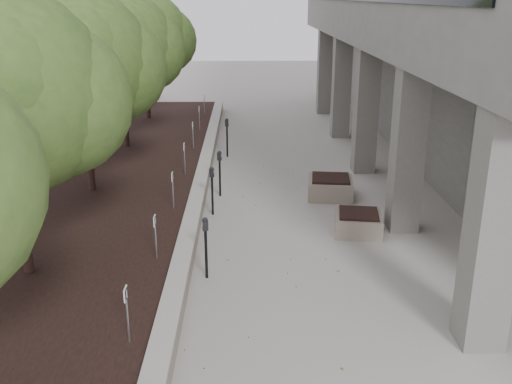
{
  "coord_description": "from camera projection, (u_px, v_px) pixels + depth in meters",
  "views": [
    {
      "loc": [
        -0.5,
        -7.33,
        5.57
      ],
      "look_at": [
        -0.25,
        6.0,
        0.99
      ],
      "focal_mm": 40.33,
      "sensor_mm": 36.0,
      "label": 1
    }
  ],
  "objects": [
    {
      "name": "planter_back",
      "position": [
        330.0,
        187.0,
        16.67
      ],
      "size": [
        1.42,
        1.42,
        0.59
      ],
      "primitive_type": null,
      "rotation": [
        0.0,
        0.0,
        -0.12
      ],
      "color": "gray",
      "rests_on": "ground"
    },
    {
      "name": "parking_sign_2",
      "position": [
        127.0,
        315.0,
        8.89
      ],
      "size": [
        0.04,
        0.22,
        0.96
      ],
      "primitive_type": null,
      "color": "black",
      "rests_on": "planting_bed"
    },
    {
      "name": "parking_meter_3",
      "position": [
        220.0,
        174.0,
        16.6
      ],
      "size": [
        0.16,
        0.13,
        1.37
      ],
      "primitive_type": null,
      "rotation": [
        0.0,
        0.0,
        -0.29
      ],
      "color": "black",
      "rests_on": "ground"
    },
    {
      "name": "parking_sign_3",
      "position": [
        156.0,
        238.0,
        11.73
      ],
      "size": [
        0.04,
        0.22,
        0.96
      ],
      "primitive_type": null,
      "color": "black",
      "rests_on": "planting_bed"
    },
    {
      "name": "parking_meter_4",
      "position": [
        212.0,
        191.0,
        15.17
      ],
      "size": [
        0.15,
        0.13,
        1.34
      ],
      "primitive_type": null,
      "rotation": [
        0.0,
        0.0,
        -0.28
      ],
      "color": "black",
      "rests_on": "ground"
    },
    {
      "name": "parking_sign_7",
      "position": [
        199.0,
        118.0,
        23.08
      ],
      "size": [
        0.04,
        0.22,
        0.96
      ],
      "primitive_type": null,
      "color": "black",
      "rests_on": "planting_bed"
    },
    {
      "name": "parking_sign_5",
      "position": [
        185.0,
        159.0,
        17.4
      ],
      "size": [
        0.04,
        0.22,
        0.96
      ],
      "primitive_type": null,
      "color": "black",
      "rests_on": "planting_bed"
    },
    {
      "name": "berry_scatter",
      "position": [
        263.0,
        245.0,
        13.47
      ],
      "size": [
        3.3,
        14.1,
        0.02
      ],
      "primitive_type": null,
      "color": "maroon",
      "rests_on": "ground"
    },
    {
      "name": "ground",
      "position": [
        280.0,
        381.0,
        8.75
      ],
      "size": [
        90.0,
        90.0,
        0.0
      ],
      "primitive_type": "plane",
      "color": "#9F9A92",
      "rests_on": "ground"
    },
    {
      "name": "crabapple_tree_5",
      "position": [
        145.0,
        55.0,
        24.67
      ],
      "size": [
        4.6,
        4.0,
        5.44
      ],
      "primitive_type": null,
      "color": "#375520",
      "rests_on": "planting_bed"
    },
    {
      "name": "crabapple_tree_2",
      "position": [
        10.0,
        137.0,
        10.48
      ],
      "size": [
        4.6,
        4.0,
        5.44
      ],
      "primitive_type": null,
      "color": "#375520",
      "rests_on": "planting_bed"
    },
    {
      "name": "planter_front",
      "position": [
        358.0,
        222.0,
        14.16
      ],
      "size": [
        1.28,
        1.28,
        0.53
      ],
      "primitive_type": null,
      "rotation": [
        0.0,
        0.0,
        -0.14
      ],
      "color": "gray",
      "rests_on": "ground"
    },
    {
      "name": "parking_meter_5",
      "position": [
        227.0,
        138.0,
        20.66
      ],
      "size": [
        0.16,
        0.13,
        1.42
      ],
      "primitive_type": null,
      "rotation": [
        0.0,
        0.0,
        -0.25
      ],
      "color": "black",
      "rests_on": "ground"
    },
    {
      "name": "parking_sign_6",
      "position": [
        193.0,
        136.0,
        20.24
      ],
      "size": [
        0.04,
        0.22,
        0.96
      ],
      "primitive_type": null,
      "color": "black",
      "rests_on": "planting_bed"
    },
    {
      "name": "parking_sign_8",
      "position": [
        204.0,
        105.0,
        25.91
      ],
      "size": [
        0.04,
        0.22,
        0.96
      ],
      "primitive_type": null,
      "color": "black",
      "rests_on": "planting_bed"
    },
    {
      "name": "parking_sign_4",
      "position": [
        173.0,
        190.0,
        14.57
      ],
      "size": [
        0.04,
        0.22,
        0.96
      ],
      "primitive_type": null,
      "color": "black",
      "rests_on": "planting_bed"
    },
    {
      "name": "planting_bed",
      "position": [
        78.0,
        186.0,
        17.09
      ],
      "size": [
        7.0,
        26.0,
        0.4
      ],
      "primitive_type": "cube",
      "color": "black",
      "rests_on": "ground"
    },
    {
      "name": "crabapple_tree_4",
      "position": [
        121.0,
        70.0,
        19.94
      ],
      "size": [
        4.6,
        4.0,
        5.44
      ],
      "primitive_type": null,
      "color": "#375520",
      "rests_on": "planting_bed"
    },
    {
      "name": "crabapple_tree_3",
      "position": [
        83.0,
        93.0,
        15.21
      ],
      "size": [
        4.6,
        4.0,
        5.44
      ],
      "primitive_type": null,
      "color": "#375520",
      "rests_on": "planting_bed"
    },
    {
      "name": "retaining_wall",
      "position": [
        201.0,
        183.0,
        17.14
      ],
      "size": [
        0.39,
        26.0,
        0.5
      ],
      "primitive_type": null,
      "color": "gray",
      "rests_on": "ground"
    },
    {
      "name": "parking_meter_2",
      "position": [
        206.0,
        248.0,
        11.74
      ],
      "size": [
        0.15,
        0.12,
        1.35
      ],
      "primitive_type": null,
      "rotation": [
        0.0,
        0.0,
        0.21
      ],
      "color": "black",
      "rests_on": "ground"
    }
  ]
}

